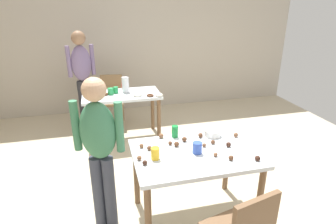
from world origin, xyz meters
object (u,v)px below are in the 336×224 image
(dining_table_far, at_px, (122,101))
(mixing_bowl, at_px, (213,133))
(dining_table_near, at_px, (195,161))
(person_adult_far, at_px, (82,71))
(person_girl_near, at_px, (99,144))
(pitcher_far, at_px, (125,85))
(chair_far_table, at_px, (112,97))
(soda_can, at_px, (175,131))

(dining_table_far, bearing_deg, mixing_bowl, -64.80)
(dining_table_near, distance_m, person_adult_far, 2.82)
(person_girl_near, relative_size, pitcher_far, 6.44)
(person_adult_far, relative_size, pitcher_far, 7.05)
(dining_table_far, bearing_deg, chair_far_table, 100.11)
(chair_far_table, distance_m, pitcher_far, 0.71)
(dining_table_near, relative_size, soda_can, 9.45)
(dining_table_near, height_order, mixing_bowl, mixing_bowl)
(soda_can, distance_m, pitcher_far, 1.72)
(person_adult_far, xyz_separation_m, pitcher_far, (0.65, -0.55, -0.13))
(dining_table_far, bearing_deg, person_adult_far, 131.69)
(mixing_bowl, bearing_deg, dining_table_far, 115.20)
(mixing_bowl, xyz_separation_m, soda_can, (-0.39, 0.07, 0.03))
(dining_table_near, relative_size, dining_table_far, 0.99)
(person_adult_far, xyz_separation_m, soda_can, (0.97, -2.24, -0.18))
(dining_table_far, height_order, pitcher_far, pitcher_far)
(dining_table_far, bearing_deg, dining_table_near, -75.70)
(person_adult_far, bearing_deg, soda_can, -66.64)
(mixing_bowl, xyz_separation_m, pitcher_far, (-0.71, 1.76, 0.08))
(dining_table_near, height_order, person_adult_far, person_adult_far)
(person_adult_far, bearing_deg, pitcher_far, -40.46)
(mixing_bowl, relative_size, soda_can, 1.44)
(dining_table_far, xyz_separation_m, chair_far_table, (-0.12, 0.67, -0.14))
(dining_table_far, xyz_separation_m, person_adult_far, (-0.57, 0.64, 0.36))
(dining_table_near, xyz_separation_m, mixing_bowl, (0.29, 0.28, 0.13))
(mixing_bowl, bearing_deg, person_girl_near, -170.91)
(person_girl_near, bearing_deg, pitcher_far, 77.40)
(dining_table_near, bearing_deg, chair_far_table, 103.25)
(dining_table_near, height_order, soda_can, soda_can)
(chair_far_table, relative_size, person_girl_near, 0.58)
(soda_can, bearing_deg, mixing_bowl, -9.91)
(dining_table_far, xyz_separation_m, mixing_bowl, (0.79, -1.67, 0.15))
(dining_table_near, xyz_separation_m, person_adult_far, (-1.07, 2.59, 0.34))
(chair_far_table, bearing_deg, dining_table_near, -76.75)
(mixing_bowl, bearing_deg, dining_table_near, -136.09)
(person_girl_near, relative_size, mixing_bowl, 8.49)
(person_girl_near, height_order, mixing_bowl, person_girl_near)
(person_adult_far, bearing_deg, dining_table_near, -67.58)
(person_adult_far, distance_m, pitcher_far, 0.86)
(dining_table_far, relative_size, mixing_bowl, 6.61)
(chair_far_table, height_order, soda_can, soda_can)
(chair_far_table, relative_size, person_adult_far, 0.53)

